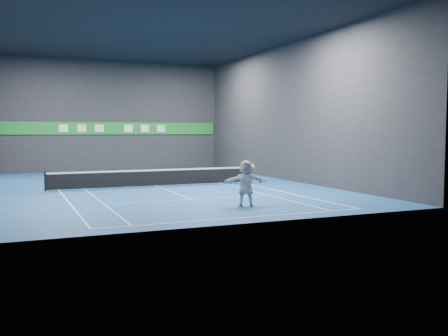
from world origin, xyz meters
name	(u,v)px	position (x,y,z in m)	size (l,w,h in m)	color
ground	(156,186)	(0.00, 0.00, 0.00)	(26.00, 26.00, 0.00)	#194C8A
ceiling	(154,32)	(0.00, 0.00, 9.00)	(26.00, 26.00, 0.00)	black
wall_back	(114,116)	(0.00, 13.00, 4.50)	(18.00, 0.10, 9.00)	#27272A
wall_front	(254,95)	(0.00, -13.00, 4.50)	(18.00, 0.10, 9.00)	#27272A
wall_right	(288,112)	(9.00, 0.00, 4.50)	(0.10, 26.00, 9.00)	#27272A
baseline_near	(240,218)	(0.00, -11.89, 0.00)	(10.98, 0.08, 0.01)	white
baseline_far	(117,171)	(0.00, 11.89, 0.00)	(10.98, 0.08, 0.01)	white
sideline_doubles_left	(59,190)	(-5.49, 0.00, 0.00)	(0.08, 23.78, 0.01)	white
sideline_doubles_right	(240,182)	(5.49, 0.00, 0.00)	(0.08, 23.78, 0.01)	white
sideline_singles_left	(85,189)	(-4.11, 0.00, 0.00)	(0.06, 23.78, 0.01)	white
sideline_singles_right	(220,183)	(4.11, 0.00, 0.00)	(0.06, 23.78, 0.01)	white
service_line_near	(192,199)	(0.00, -6.40, 0.00)	(8.23, 0.06, 0.01)	white
service_line_far	(132,177)	(0.00, 6.40, 0.00)	(8.23, 0.06, 0.01)	white
center_service_line	(156,186)	(0.00, 0.00, 0.00)	(0.06, 12.80, 0.01)	white
player	(246,183)	(1.45, -9.32, 1.00)	(1.86, 0.59, 2.01)	silver
tennis_ball	(238,146)	(1.20, -9.09, 2.62)	(0.06, 0.06, 0.06)	#AED022
tennis_net	(156,177)	(0.00, 0.00, 0.54)	(12.50, 0.10, 1.07)	black
sponsor_banner	(114,128)	(0.00, 12.93, 3.50)	(17.64, 0.11, 1.00)	#1C8329
tennis_racket	(252,168)	(1.78, -9.27, 1.63)	(0.43, 0.38, 0.65)	red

